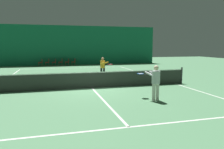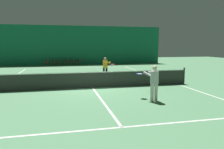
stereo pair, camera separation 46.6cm
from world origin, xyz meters
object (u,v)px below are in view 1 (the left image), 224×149
at_px(courtside_chair_4, 68,61).
at_px(courtside_chair_1, 48,62).
at_px(tennis_net, 92,79).
at_px(player_near, 155,80).
at_px(courtside_chair_2, 55,62).
at_px(courtside_chair_5, 74,61).
at_px(courtside_chair_3, 61,62).
at_px(player_far, 103,66).
at_px(courtside_chair_0, 41,62).

bearing_deg(courtside_chair_4, courtside_chair_1, -90.00).
height_order(tennis_net, player_near, player_near).
bearing_deg(courtside_chair_2, courtside_chair_5, 90.00).
xyz_separation_m(courtside_chair_1, courtside_chair_3, (1.59, 0.00, 0.00)).
height_order(courtside_chair_3, courtside_chair_4, same).
bearing_deg(player_near, courtside_chair_5, -16.63).
height_order(player_near, courtside_chair_4, player_near).
bearing_deg(courtside_chair_1, player_far, 19.97).
relative_size(tennis_net, courtside_chair_1, 14.29).
xyz_separation_m(tennis_net, player_near, (2.24, -3.62, 0.43)).
xyz_separation_m(tennis_net, courtside_chair_4, (-0.36, 15.41, -0.03)).
distance_m(courtside_chair_0, courtside_chair_4, 3.18).
height_order(courtside_chair_2, courtside_chair_4, same).
xyz_separation_m(courtside_chair_3, courtside_chair_4, (0.80, 0.00, 0.00)).
bearing_deg(courtside_chair_3, courtside_chair_4, 90.00).
height_order(player_far, courtside_chair_5, player_far).
bearing_deg(courtside_chair_0, courtside_chair_4, 90.00).
xyz_separation_m(player_near, courtside_chair_2, (-4.19, 19.04, -0.45)).
bearing_deg(courtside_chair_3, courtside_chair_5, 90.00).
xyz_separation_m(courtside_chair_0, courtside_chair_1, (0.80, 0.00, 0.00)).
height_order(courtside_chair_4, courtside_chair_5, same).
bearing_deg(courtside_chair_2, player_far, 16.46).
distance_m(courtside_chair_1, courtside_chair_4, 2.39).
relative_size(courtside_chair_0, courtside_chair_3, 1.00).
distance_m(player_near, courtside_chair_2, 19.50).
bearing_deg(courtside_chair_0, tennis_net, 12.92).
height_order(courtside_chair_2, courtside_chair_3, same).
xyz_separation_m(courtside_chair_0, courtside_chair_2, (1.59, 0.00, 0.00)).
relative_size(tennis_net, courtside_chair_4, 14.29).
relative_size(tennis_net, courtside_chair_0, 14.29).
relative_size(courtside_chair_0, courtside_chair_4, 1.00).
height_order(courtside_chair_3, courtside_chair_5, same).
relative_size(courtside_chair_3, courtside_chair_5, 1.00).
relative_size(player_far, courtside_chair_3, 1.89).
height_order(tennis_net, courtside_chair_4, tennis_net).
bearing_deg(courtside_chair_5, courtside_chair_1, -90.00).
height_order(player_near, player_far, player_near).
bearing_deg(courtside_chair_2, tennis_net, 7.19).
xyz_separation_m(player_near, player_far, (-0.72, 7.32, -0.01)).
bearing_deg(courtside_chair_1, courtside_chair_2, 90.00).
bearing_deg(courtside_chair_4, courtside_chair_0, -90.00).
height_order(player_far, courtside_chair_2, player_far).
relative_size(player_near, courtside_chair_0, 1.91).
relative_size(courtside_chair_0, courtside_chair_1, 1.00).
distance_m(tennis_net, courtside_chair_4, 15.42).
bearing_deg(player_near, courtside_chair_0, -5.15).
height_order(player_far, courtside_chair_0, player_far).
distance_m(player_far, courtside_chair_5, 11.78).
height_order(tennis_net, courtside_chair_0, tennis_net).
xyz_separation_m(courtside_chair_3, courtside_chair_5, (1.59, 0.00, 0.00)).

